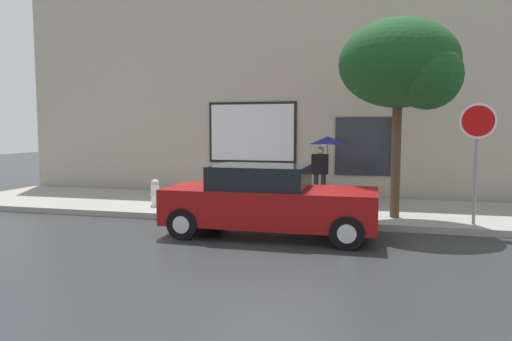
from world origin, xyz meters
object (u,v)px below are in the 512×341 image
(fire_hydrant, at_px, (155,193))
(stop_sign, at_px, (477,139))
(parked_car, at_px, (268,201))
(street_tree, at_px, (404,66))
(pedestrian_with_umbrella, at_px, (325,149))

(fire_hydrant, bearing_deg, stop_sign, -4.17)
(parked_car, relative_size, fire_hydrant, 6.05)
(street_tree, height_order, stop_sign, street_tree)
(parked_car, distance_m, stop_sign, 4.68)
(fire_hydrant, relative_size, street_tree, 0.16)
(street_tree, bearing_deg, stop_sign, -15.02)
(pedestrian_with_umbrella, distance_m, stop_sign, 4.21)
(parked_car, bearing_deg, street_tree, 34.19)
(parked_car, distance_m, fire_hydrant, 4.16)
(parked_car, xyz_separation_m, stop_sign, (4.26, 1.46, 1.28))
(stop_sign, bearing_deg, parked_car, -161.10)
(stop_sign, bearing_deg, street_tree, 164.98)
(parked_car, distance_m, pedestrian_with_umbrella, 3.99)
(fire_hydrant, bearing_deg, street_tree, -1.51)
(parked_car, bearing_deg, fire_hydrant, 150.66)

